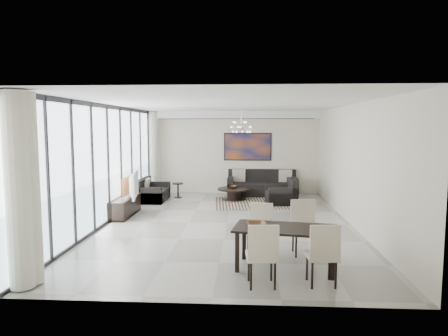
# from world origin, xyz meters

# --- Properties ---
(room_shell) EXTENTS (6.00, 9.00, 2.90)m
(room_shell) POSITION_xyz_m (0.46, 0.00, 1.45)
(room_shell) COLOR #A8A39B
(room_shell) RESTS_ON ground
(window_wall) EXTENTS (0.37, 8.95, 2.90)m
(window_wall) POSITION_xyz_m (-2.86, 0.00, 1.47)
(window_wall) COLOR silver
(window_wall) RESTS_ON floor
(soffit) EXTENTS (5.98, 0.40, 0.26)m
(soffit) POSITION_xyz_m (0.00, 4.30, 2.77)
(soffit) COLOR white
(soffit) RESTS_ON room_shell
(painting) EXTENTS (1.68, 0.04, 0.98)m
(painting) POSITION_xyz_m (0.50, 4.47, 1.65)
(painting) COLOR #A34B16
(painting) RESTS_ON room_shell
(chandelier) EXTENTS (0.66, 0.66, 0.71)m
(chandelier) POSITION_xyz_m (0.30, 2.50, 2.35)
(chandelier) COLOR silver
(chandelier) RESTS_ON room_shell
(rug) EXTENTS (2.86, 2.28, 0.01)m
(rug) POSITION_xyz_m (0.87, 2.60, 0.01)
(rug) COLOR black
(rug) RESTS_ON floor
(coffee_table) EXTENTS (1.07, 1.07, 0.37)m
(coffee_table) POSITION_xyz_m (0.06, 3.12, 0.21)
(coffee_table) COLOR black
(coffee_table) RESTS_ON floor
(bowl_coffee) EXTENTS (0.30, 0.30, 0.08)m
(bowl_coffee) POSITION_xyz_m (0.02, 3.18, 0.41)
(bowl_coffee) COLOR brown
(bowl_coffee) RESTS_ON coffee_table
(sofa_main) EXTENTS (2.38, 0.97, 0.86)m
(sofa_main) POSITION_xyz_m (1.01, 4.07, 0.29)
(sofa_main) COLOR black
(sofa_main) RESTS_ON floor
(loveseat) EXTENTS (0.80, 1.43, 0.71)m
(loveseat) POSITION_xyz_m (-2.54, 2.84, 0.24)
(loveseat) COLOR black
(loveseat) RESTS_ON floor
(armchair) EXTENTS (0.95, 0.99, 0.77)m
(armchair) POSITION_xyz_m (1.56, 2.53, 0.26)
(armchair) COLOR black
(armchair) RESTS_ON floor
(side_table) EXTENTS (0.36, 0.36, 0.50)m
(side_table) POSITION_xyz_m (-1.81, 3.40, 0.33)
(side_table) COLOR black
(side_table) RESTS_ON floor
(tv_console) EXTENTS (0.44, 1.56, 0.49)m
(tv_console) POSITION_xyz_m (-2.76, 0.65, 0.24)
(tv_console) COLOR black
(tv_console) RESTS_ON floor
(television) EXTENTS (0.37, 1.20, 0.69)m
(television) POSITION_xyz_m (-2.60, 0.67, 0.83)
(television) COLOR gray
(television) RESTS_ON tv_console
(dining_table) EXTENTS (1.81, 1.11, 0.71)m
(dining_table) POSITION_xyz_m (1.12, -3.10, 0.62)
(dining_table) COLOR black
(dining_table) RESTS_ON floor
(dining_chair_sw) EXTENTS (0.48, 0.48, 0.97)m
(dining_chair_sw) POSITION_xyz_m (0.71, -3.93, 0.56)
(dining_chair_sw) COLOR beige
(dining_chair_sw) RESTS_ON floor
(dining_chair_se) EXTENTS (0.47, 0.47, 0.96)m
(dining_chair_se) POSITION_xyz_m (1.60, -3.84, 0.55)
(dining_chair_se) COLOR beige
(dining_chair_se) RESTS_ON floor
(dining_chair_nw) EXTENTS (0.52, 0.52, 0.94)m
(dining_chair_nw) POSITION_xyz_m (0.73, -2.29, 0.54)
(dining_chair_nw) COLOR beige
(dining_chair_nw) RESTS_ON floor
(dining_chair_ne) EXTENTS (0.48, 0.48, 1.00)m
(dining_chair_ne) POSITION_xyz_m (1.54, -2.24, 0.57)
(dining_chair_ne) COLOR beige
(dining_chair_ne) RESTS_ON floor
(bowl_dining) EXTENTS (0.36, 0.36, 0.08)m
(bowl_dining) POSITION_xyz_m (0.64, -3.11, 0.74)
(bowl_dining) COLOR brown
(bowl_dining) RESTS_ON dining_table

